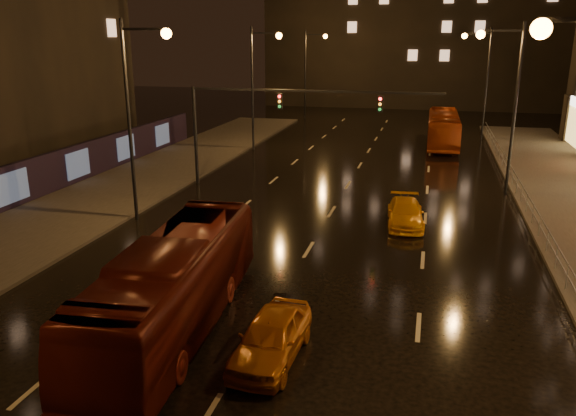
% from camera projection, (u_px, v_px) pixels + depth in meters
% --- Properties ---
extents(ground, '(140.00, 140.00, 0.00)m').
position_uv_depth(ground, '(343.00, 193.00, 34.43)').
color(ground, black).
rests_on(ground, ground).
extents(sidewalk_left, '(7.00, 70.00, 0.15)m').
position_uv_depth(sidewalk_left, '(102.00, 198.00, 32.96)').
color(sidewalk_left, '#38332D').
rests_on(sidewalk_left, ground).
extents(hoarding_left, '(0.30, 46.00, 2.50)m').
position_uv_depth(hoarding_left, '(10.00, 188.00, 30.71)').
color(hoarding_left, black).
rests_on(hoarding_left, ground).
extents(traffic_signal, '(15.31, 0.32, 6.20)m').
position_uv_depth(traffic_signal, '(263.00, 113.00, 34.25)').
color(traffic_signal, black).
rests_on(traffic_signal, ground).
extents(railing_right, '(0.05, 56.00, 1.00)m').
position_uv_depth(railing_right, '(527.00, 199.00, 29.90)').
color(railing_right, '#99999E').
rests_on(railing_right, sidewalk_right).
extents(bus_red, '(3.42, 11.15, 3.06)m').
position_uv_depth(bus_red, '(174.00, 285.00, 17.92)').
color(bus_red, '#4C110A').
rests_on(bus_red, ground).
extents(bus_curb, '(2.61, 10.80, 3.00)m').
position_uv_depth(bus_curb, '(443.00, 129.00, 49.07)').
color(bus_curb, '#9B350F').
rests_on(bus_curb, ground).
extents(taxi_near, '(1.84, 4.20, 1.41)m').
position_uv_depth(taxi_near, '(271.00, 337.00, 16.40)').
color(taxi_near, '#B95C11').
rests_on(taxi_near, ground).
extents(taxi_far, '(2.10, 4.39, 1.23)m').
position_uv_depth(taxi_far, '(405.00, 213.00, 28.33)').
color(taxi_far, '#F4A417').
rests_on(taxi_far, ground).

